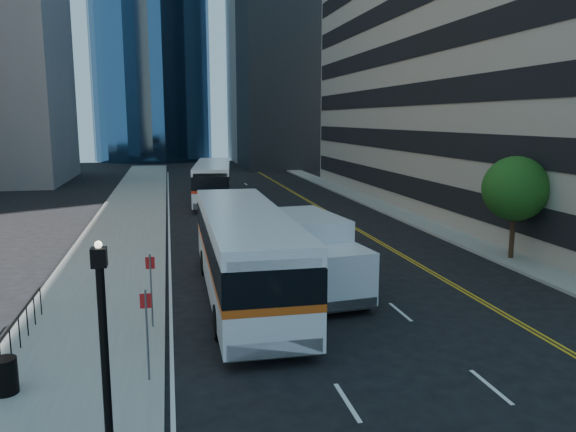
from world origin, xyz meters
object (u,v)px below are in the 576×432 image
object	(u,v)px
street_tree	(515,189)
bus_front	(244,250)
bus_rear	(213,181)
box_truck	(315,253)
lamp_post	(104,350)
trash_can	(5,376)

from	to	relation	value
street_tree	bus_front	size ratio (longest dim) A/B	0.37
bus_front	bus_rear	size ratio (longest dim) A/B	1.04
street_tree	box_truck	xyz separation A→B (m)	(-10.96, -3.00, -2.00)
lamp_post	box_truck	distance (m)	13.10
bus_front	box_truck	world-z (taller)	bus_front
street_tree	box_truck	world-z (taller)	street_tree
bus_rear	trash_can	distance (m)	34.40
bus_rear	box_truck	size ratio (longest dim) A/B	1.96
lamp_post	box_truck	bearing A→B (deg)	57.39
bus_front	lamp_post	bearing A→B (deg)	-110.28
lamp_post	box_truck	size ratio (longest dim) A/B	0.68
street_tree	bus_rear	xyz separation A→B (m)	(-13.01, 23.45, -1.82)
bus_front	bus_rear	xyz separation A→B (m)	(0.88, 26.53, -0.10)
trash_can	lamp_post	bearing A→B (deg)	-53.72
box_truck	bus_rear	bearing A→B (deg)	87.61
bus_front	box_truck	bearing A→B (deg)	1.92
street_tree	trash_can	distance (m)	23.40
lamp_post	bus_front	bearing A→B (deg)	69.36
street_tree	bus_front	bearing A→B (deg)	-167.48
street_tree	lamp_post	size ratio (longest dim) A/B	1.12
box_truck	trash_can	bearing A→B (deg)	-151.76
street_tree	lamp_post	world-z (taller)	street_tree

